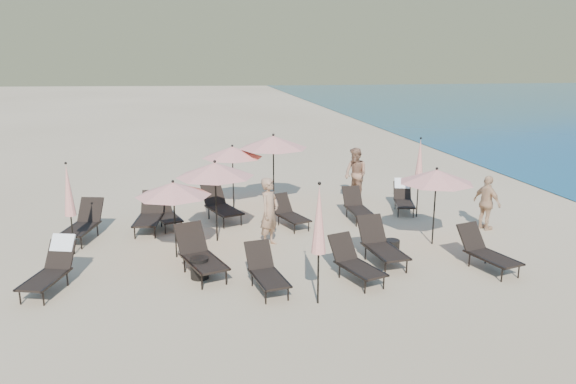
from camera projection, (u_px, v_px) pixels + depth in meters
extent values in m
plane|color=#D6BA8C|center=(328.00, 273.00, 13.15)|extent=(800.00, 800.00, 0.00)
cone|color=brown|center=(292.00, 8.00, 303.12)|extent=(690.00, 690.00, 55.00)
cone|color=brown|center=(482.00, 33.00, 358.68)|extent=(280.00, 280.00, 32.00)
cube|color=beige|center=(5.00, 3.00, 227.42)|extent=(22.00, 18.00, 48.00)
cube|color=beige|center=(93.00, 24.00, 295.16)|extent=(18.00, 16.00, 38.00)
cube|color=black|center=(43.00, 280.00, 11.86)|extent=(0.92, 1.29, 0.05)
cube|color=black|center=(61.00, 254.00, 12.54)|extent=(0.71, 0.60, 0.60)
cylinder|color=black|center=(20.00, 297.00, 11.46)|extent=(0.03, 0.03, 0.33)
cylinder|color=black|center=(46.00, 278.00, 12.42)|extent=(0.03, 0.03, 0.33)
cylinder|color=black|center=(43.00, 298.00, 11.41)|extent=(0.03, 0.03, 0.33)
cylinder|color=black|center=(67.00, 279.00, 12.37)|extent=(0.03, 0.03, 0.33)
cube|color=black|center=(31.00, 278.00, 11.93)|extent=(0.43, 1.26, 0.04)
cube|color=black|center=(57.00, 279.00, 11.87)|extent=(0.43, 1.26, 0.04)
cube|color=white|center=(63.00, 243.00, 12.62)|extent=(0.58, 0.42, 0.36)
cube|color=black|center=(205.00, 263.00, 12.72)|extent=(1.06, 1.47, 0.06)
cube|color=black|center=(191.00, 238.00, 13.39)|extent=(0.81, 0.69, 0.68)
cylinder|color=black|center=(202.00, 282.00, 12.16)|extent=(0.04, 0.04, 0.37)
cylinder|color=black|center=(184.00, 265.00, 13.12)|extent=(0.04, 0.04, 0.37)
cylinder|color=black|center=(226.00, 277.00, 12.43)|extent=(0.04, 0.04, 0.37)
cylinder|color=black|center=(207.00, 260.00, 13.39)|extent=(0.04, 0.04, 0.37)
cube|color=black|center=(190.00, 264.00, 12.60)|extent=(0.50, 1.43, 0.04)
cube|color=black|center=(217.00, 259.00, 12.92)|extent=(0.50, 1.43, 0.04)
cube|color=black|center=(270.00, 279.00, 11.95)|extent=(0.76, 1.21, 0.05)
cube|color=black|center=(259.00, 255.00, 12.57)|extent=(0.65, 0.52, 0.58)
cylinder|color=black|center=(266.00, 297.00, 11.48)|extent=(0.03, 0.03, 0.32)
cylinder|color=black|center=(252.00, 279.00, 12.36)|extent=(0.03, 0.03, 0.32)
cylinder|color=black|center=(288.00, 293.00, 11.64)|extent=(0.03, 0.03, 0.32)
cylinder|color=black|center=(273.00, 276.00, 12.53)|extent=(0.03, 0.03, 0.32)
cube|color=black|center=(256.00, 280.00, 11.89)|extent=(0.24, 1.26, 0.04)
cube|color=black|center=(282.00, 276.00, 12.08)|extent=(0.24, 1.26, 0.04)
cube|color=black|center=(362.00, 269.00, 12.45)|extent=(0.91, 1.28, 0.05)
cube|color=black|center=(343.00, 247.00, 13.04)|extent=(0.70, 0.59, 0.59)
cylinder|color=black|center=(365.00, 287.00, 11.97)|extent=(0.03, 0.03, 0.33)
cylinder|color=black|center=(339.00, 271.00, 12.81)|extent=(0.03, 0.03, 0.33)
cylinder|color=black|center=(384.00, 282.00, 12.20)|extent=(0.03, 0.03, 0.33)
cylinder|color=black|center=(357.00, 267.00, 13.04)|extent=(0.03, 0.03, 0.33)
cube|color=black|center=(350.00, 271.00, 12.36)|extent=(0.42, 1.25, 0.04)
cube|color=black|center=(371.00, 266.00, 12.62)|extent=(0.42, 1.25, 0.04)
cube|color=black|center=(386.00, 252.00, 13.43)|extent=(0.78, 1.33, 0.05)
cube|color=black|center=(371.00, 229.00, 14.15)|extent=(0.70, 0.54, 0.66)
cylinder|color=black|center=(385.00, 269.00, 12.91)|extent=(0.04, 0.04, 0.36)
cylinder|color=black|center=(365.00, 253.00, 13.93)|extent=(0.04, 0.04, 0.36)
cylinder|color=black|center=(407.00, 266.00, 13.07)|extent=(0.04, 0.04, 0.36)
cylinder|color=black|center=(386.00, 251.00, 14.08)|extent=(0.04, 0.04, 0.36)
cube|color=black|center=(373.00, 252.00, 13.39)|extent=(0.18, 1.43, 0.04)
cube|color=black|center=(397.00, 250.00, 13.57)|extent=(0.18, 1.43, 0.04)
cube|color=black|center=(495.00, 258.00, 13.08)|extent=(0.89, 1.31, 0.05)
cube|color=black|center=(471.00, 237.00, 13.71)|extent=(0.71, 0.59, 0.62)
cylinder|color=black|center=(502.00, 275.00, 12.58)|extent=(0.04, 0.04, 0.34)
cylinder|color=black|center=(469.00, 260.00, 13.48)|extent=(0.04, 0.04, 0.34)
cylinder|color=black|center=(519.00, 271.00, 12.80)|extent=(0.04, 0.04, 0.34)
cylinder|color=black|center=(486.00, 257.00, 13.69)|extent=(0.04, 0.04, 0.34)
cube|color=black|center=(483.00, 259.00, 13.00)|extent=(0.37, 1.31, 0.04)
cube|color=black|center=(502.00, 255.00, 13.25)|extent=(0.37, 1.31, 0.04)
cube|color=black|center=(79.00, 229.00, 15.14)|extent=(0.95, 1.39, 0.05)
cube|color=black|center=(91.00, 210.00, 15.88)|extent=(0.75, 0.63, 0.65)
cylinder|color=black|center=(61.00, 242.00, 14.69)|extent=(0.04, 0.04, 0.36)
cylinder|color=black|center=(78.00, 230.00, 15.74)|extent=(0.04, 0.04, 0.36)
cylinder|color=black|center=(81.00, 243.00, 14.66)|extent=(0.04, 0.04, 0.36)
cylinder|color=black|center=(97.00, 230.00, 15.71)|extent=(0.04, 0.04, 0.36)
cube|color=black|center=(68.00, 228.00, 15.20)|extent=(0.40, 1.38, 0.04)
cube|color=black|center=(91.00, 229.00, 15.17)|extent=(0.40, 1.38, 0.04)
cube|color=black|center=(148.00, 220.00, 15.94)|extent=(0.83, 1.35, 0.05)
cube|color=black|center=(153.00, 202.00, 16.69)|extent=(0.72, 0.57, 0.65)
cylinder|color=black|center=(135.00, 233.00, 15.46)|extent=(0.04, 0.04, 0.36)
cylinder|color=black|center=(143.00, 221.00, 16.52)|extent=(0.04, 0.04, 0.36)
cylinder|color=black|center=(155.00, 232.00, 15.49)|extent=(0.04, 0.04, 0.36)
cylinder|color=black|center=(161.00, 221.00, 16.55)|extent=(0.04, 0.04, 0.36)
cube|color=black|center=(137.00, 220.00, 15.98)|extent=(0.24, 1.42, 0.04)
cube|color=black|center=(159.00, 219.00, 16.01)|extent=(0.24, 1.42, 0.04)
cube|color=black|center=(225.00, 210.00, 16.90)|extent=(1.06, 1.45, 0.05)
cube|color=black|center=(213.00, 194.00, 17.55)|extent=(0.80, 0.69, 0.67)
cylinder|color=black|center=(224.00, 223.00, 16.36)|extent=(0.04, 0.04, 0.37)
cylinder|color=black|center=(209.00, 213.00, 17.29)|extent=(0.04, 0.04, 0.37)
cylinder|color=black|center=(241.00, 220.00, 16.63)|extent=(0.04, 0.04, 0.37)
cylinder|color=black|center=(226.00, 211.00, 17.57)|extent=(0.04, 0.04, 0.37)
cube|color=black|center=(214.00, 211.00, 16.78)|extent=(0.53, 1.39, 0.04)
cube|color=black|center=(234.00, 208.00, 17.10)|extent=(0.53, 1.39, 0.04)
cube|color=black|center=(294.00, 218.00, 16.35)|extent=(0.88, 1.22, 0.05)
cube|color=black|center=(281.00, 203.00, 16.90)|extent=(0.67, 0.57, 0.56)
cylinder|color=black|center=(294.00, 229.00, 15.89)|extent=(0.03, 0.03, 0.31)
cylinder|color=black|center=(279.00, 220.00, 16.68)|extent=(0.03, 0.03, 0.31)
cylinder|color=black|center=(309.00, 226.00, 16.12)|extent=(0.03, 0.03, 0.31)
cylinder|color=black|center=(292.00, 218.00, 16.91)|extent=(0.03, 0.03, 0.31)
cube|color=black|center=(285.00, 219.00, 16.26)|extent=(0.42, 1.18, 0.04)
cube|color=black|center=(301.00, 216.00, 16.52)|extent=(0.42, 1.18, 0.04)
cube|color=black|center=(360.00, 211.00, 17.01)|extent=(0.59, 1.14, 0.05)
cube|color=black|center=(352.00, 196.00, 17.67)|extent=(0.59, 0.43, 0.58)
cylinder|color=black|center=(357.00, 221.00, 16.56)|extent=(0.03, 0.03, 0.32)
cylinder|color=black|center=(347.00, 212.00, 17.48)|extent=(0.03, 0.03, 0.32)
cylinder|color=black|center=(372.00, 220.00, 16.65)|extent=(0.03, 0.03, 0.32)
cylinder|color=black|center=(362.00, 212.00, 17.58)|extent=(0.03, 0.03, 0.32)
cube|color=black|center=(350.00, 211.00, 17.00)|extent=(0.05, 1.28, 0.04)
cube|color=black|center=(368.00, 210.00, 17.11)|extent=(0.05, 1.28, 0.04)
cube|color=black|center=(404.00, 204.00, 17.86)|extent=(0.83, 1.19, 0.05)
cube|color=black|center=(402.00, 190.00, 18.50)|extent=(0.65, 0.54, 0.56)
cylinder|color=black|center=(398.00, 213.00, 17.49)|extent=(0.03, 0.03, 0.31)
cylinder|color=black|center=(395.00, 205.00, 18.38)|extent=(0.03, 0.03, 0.31)
cylinder|color=black|center=(413.00, 213.00, 17.45)|extent=(0.03, 0.03, 0.31)
cylinder|color=black|center=(410.00, 205.00, 18.34)|extent=(0.03, 0.03, 0.31)
cube|color=black|center=(396.00, 203.00, 17.93)|extent=(0.36, 1.18, 0.04)
cube|color=black|center=(413.00, 204.00, 17.88)|extent=(0.36, 1.18, 0.04)
cube|color=white|center=(402.00, 183.00, 18.57)|extent=(0.54, 0.38, 0.34)
cube|color=black|center=(168.00, 218.00, 16.36)|extent=(0.86, 1.21, 0.05)
cube|color=black|center=(161.00, 203.00, 16.92)|extent=(0.66, 0.56, 0.56)
cylinder|color=black|center=(165.00, 229.00, 15.90)|extent=(0.03, 0.03, 0.31)
cylinder|color=black|center=(156.00, 220.00, 16.70)|extent=(0.03, 0.03, 0.31)
cylinder|color=black|center=(181.00, 226.00, 16.11)|extent=(0.03, 0.03, 0.31)
cylinder|color=black|center=(172.00, 218.00, 16.92)|extent=(0.03, 0.03, 0.31)
cube|color=black|center=(159.00, 218.00, 16.27)|extent=(0.39, 1.19, 0.04)
cube|color=black|center=(177.00, 216.00, 16.52)|extent=(0.39, 1.19, 0.04)
cylinder|color=black|center=(175.00, 222.00, 13.91)|extent=(0.04, 0.04, 1.86)
cone|color=#FB9E8E|center=(173.00, 189.00, 13.71)|extent=(1.86, 1.86, 0.34)
sphere|color=black|center=(173.00, 181.00, 13.66)|extent=(0.07, 0.07, 0.07)
cylinder|color=black|center=(216.00, 204.00, 15.10)|extent=(0.04, 0.04, 2.09)
cone|color=#FB9E8E|center=(215.00, 170.00, 14.87)|extent=(2.09, 2.09, 0.38)
sphere|color=black|center=(215.00, 161.00, 14.82)|extent=(0.08, 0.08, 0.08)
cylinder|color=black|center=(434.00, 209.00, 14.87)|extent=(0.04, 0.04, 1.96)
cone|color=#FB9E8E|center=(436.00, 176.00, 14.65)|extent=(1.96, 1.96, 0.36)
sphere|color=black|center=(437.00, 169.00, 14.60)|extent=(0.07, 0.07, 0.07)
cylinder|color=black|center=(233.00, 179.00, 18.34)|extent=(0.04, 0.04, 1.97)
cone|color=#FB9E8E|center=(232.00, 152.00, 18.12)|extent=(1.97, 1.97, 0.36)
sphere|color=black|center=(232.00, 146.00, 18.07)|extent=(0.08, 0.08, 0.08)
cylinder|color=black|center=(274.00, 173.00, 18.58)|extent=(0.05, 0.05, 2.27)
cone|color=#FB9E8E|center=(273.00, 142.00, 18.33)|extent=(2.27, 2.27, 0.41)
sphere|color=black|center=(273.00, 135.00, 18.27)|extent=(0.09, 0.09, 0.09)
cylinder|color=black|center=(318.00, 278.00, 11.43)|extent=(0.04, 0.04, 1.10)
cone|color=#FB9E8E|center=(319.00, 219.00, 11.12)|extent=(0.30, 0.30, 1.40)
sphere|color=black|center=(319.00, 183.00, 10.94)|extent=(0.07, 0.07, 0.07)
cylinder|color=black|center=(417.00, 200.00, 17.45)|extent=(0.04, 0.04, 1.08)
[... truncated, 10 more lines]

